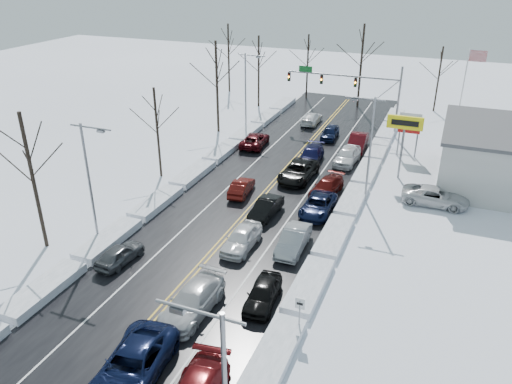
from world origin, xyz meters
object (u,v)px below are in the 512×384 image
at_px(tires_plus_sign, 405,127).
at_px(flagpole, 465,87).
at_px(oncoming_car_0, 242,194).
at_px(traffic_signal_mast, 355,86).

bearing_deg(tires_plus_sign, flagpole, 71.56).
xyz_separation_m(tires_plus_sign, oncoming_car_0, (-12.32, -8.81, -4.99)).
relative_size(traffic_signal_mast, tires_plus_sign, 2.21).
relative_size(tires_plus_sign, flagpole, 0.60).
bearing_deg(tires_plus_sign, traffic_signal_mast, 120.46).
relative_size(flagpole, oncoming_car_0, 2.49).
height_order(traffic_signal_mast, flagpole, flagpole).
bearing_deg(flagpole, traffic_signal_mast, -170.27).
bearing_deg(traffic_signal_mast, oncoming_car_0, -104.21).
height_order(flagpole, oncoming_car_0, flagpole).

